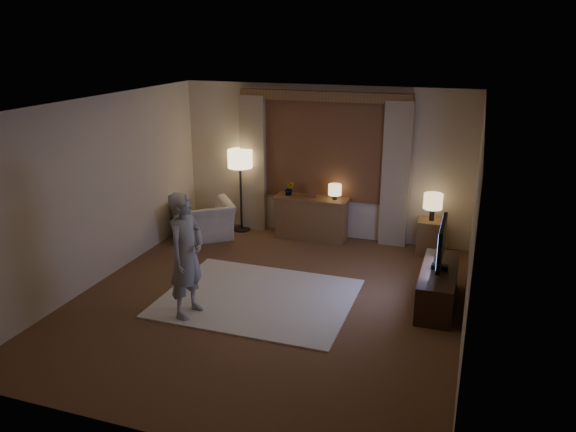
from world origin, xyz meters
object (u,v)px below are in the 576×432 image
at_px(tv_stand, 438,287).
at_px(person, 186,255).
at_px(sideboard, 311,219).
at_px(side_table, 430,237).
at_px(armchair, 203,220).

relative_size(tv_stand, person, 0.88).
relative_size(sideboard, tv_stand, 0.86).
bearing_deg(tv_stand, side_table, 98.44).
height_order(armchair, side_table, armchair).
relative_size(sideboard, armchair, 1.21).
bearing_deg(armchair, person, 74.94).
xyz_separation_m(tv_stand, person, (-2.94, -1.32, 0.57)).
height_order(sideboard, person, person).
bearing_deg(tv_stand, person, -155.91).
distance_m(sideboard, tv_stand, 2.93).
distance_m(armchair, person, 2.83).
xyz_separation_m(sideboard, armchair, (-1.78, -0.60, -0.03)).
relative_size(sideboard, person, 0.75).
xyz_separation_m(armchair, side_table, (3.78, 0.55, -0.04)).
relative_size(sideboard, side_table, 2.14).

